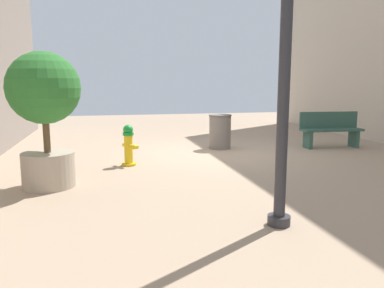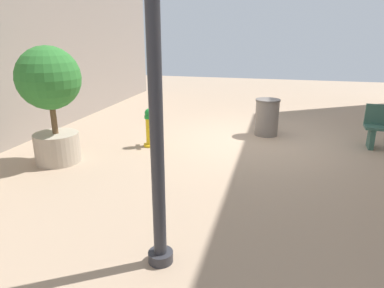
% 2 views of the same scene
% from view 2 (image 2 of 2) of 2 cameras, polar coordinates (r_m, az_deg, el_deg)
% --- Properties ---
extents(ground_plane, '(23.40, 23.40, 0.00)m').
position_cam_2_polar(ground_plane, '(8.26, 9.89, 0.48)').
color(ground_plane, tan).
extents(fire_hydrant, '(0.37, 0.39, 0.86)m').
position_cam_2_polar(fire_hydrant, '(7.72, -6.95, 2.73)').
color(fire_hydrant, gold).
rests_on(fire_hydrant, ground_plane).
extents(planter_tree, '(1.17, 1.17, 2.23)m').
position_cam_2_polar(planter_tree, '(7.01, -22.37, 7.74)').
color(planter_tree, tan).
rests_on(planter_tree, ground_plane).
extents(street_lamp, '(0.36, 0.36, 4.31)m').
position_cam_2_polar(street_lamp, '(3.30, -6.56, 21.42)').
color(street_lamp, '#2D2D33').
rests_on(street_lamp, ground_plane).
extents(trash_bin, '(0.60, 0.60, 0.90)m').
position_cam_2_polar(trash_bin, '(8.72, 12.29, 4.36)').
color(trash_bin, slate).
rests_on(trash_bin, ground_plane).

